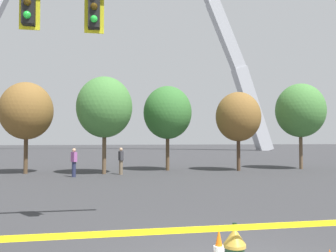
% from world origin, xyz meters
% --- Properties ---
extents(caution_tape_barrier, '(6.88, 0.07, 1.05)m').
position_xyz_m(caution_tape_barrier, '(-0.29, -0.99, 0.74)').
color(caution_tape_barrier, '#232326').
rests_on(caution_tape_barrier, ground).
extents(traffic_cone_mid_sidewalk, '(0.36, 0.36, 0.73)m').
position_xyz_m(traffic_cone_mid_sidewalk, '(-0.24, -0.06, 0.36)').
color(traffic_cone_mid_sidewalk, black).
rests_on(traffic_cone_mid_sidewalk, ground).
extents(monument_arch, '(57.05, 2.32, 45.57)m').
position_xyz_m(monument_arch, '(0.00, 54.77, 20.26)').
color(monument_arch, '#B2B5BC').
rests_on(monument_arch, ground).
extents(tree_far_left, '(3.19, 3.19, 5.58)m').
position_xyz_m(tree_far_left, '(-6.55, 17.41, 3.82)').
color(tree_far_left, brown).
rests_on(tree_far_left, ground).
extents(tree_left_mid, '(3.36, 3.36, 5.88)m').
position_xyz_m(tree_left_mid, '(-1.86, 16.28, 4.02)').
color(tree_left_mid, brown).
rests_on(tree_left_mid, ground).
extents(tree_center_left, '(3.23, 3.23, 5.66)m').
position_xyz_m(tree_center_left, '(2.33, 17.91, 3.87)').
color(tree_center_left, brown).
rests_on(tree_center_left, ground).
extents(tree_center_right, '(2.99, 2.99, 5.24)m').
position_xyz_m(tree_center_right, '(6.93, 16.87, 3.58)').
color(tree_center_right, '#473323').
rests_on(tree_center_right, ground).
extents(tree_right_mid, '(3.43, 3.43, 6.00)m').
position_xyz_m(tree_right_mid, '(11.72, 17.26, 4.11)').
color(tree_right_mid, brown).
rests_on(tree_right_mid, ground).
extents(pedestrian_walking_left, '(0.36, 0.39, 1.59)m').
position_xyz_m(pedestrian_walking_left, '(-3.52, 14.88, 0.82)').
color(pedestrian_walking_left, '#232847').
rests_on(pedestrian_walking_left, ground).
extents(pedestrian_standing_center, '(0.31, 0.39, 1.59)m').
position_xyz_m(pedestrian_standing_center, '(-0.89, 15.76, 0.82)').
color(pedestrian_standing_center, brown).
rests_on(pedestrian_standing_center, ground).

